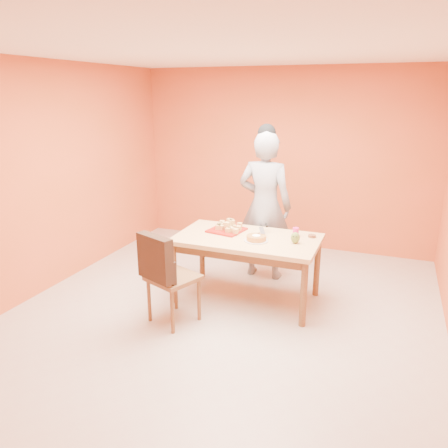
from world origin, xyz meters
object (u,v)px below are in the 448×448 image
at_px(magenta_glass, 296,232).
at_px(checker_tin, 312,236).
at_px(dining_chair, 172,276).
at_px(red_dinner_plate, 231,226).
at_px(egg_ornament, 295,238).
at_px(dining_table, 247,245).
at_px(sponge_cake, 256,238).
at_px(pastry_platter, 227,230).
at_px(person, 265,206).

xyz_separation_m(magenta_glass, checker_tin, (0.18, 0.03, -0.04)).
relative_size(dining_chair, red_dinner_plate, 4.46).
bearing_deg(egg_ornament, red_dinner_plate, 162.63).
xyz_separation_m(egg_ornament, magenta_glass, (-0.05, 0.24, -0.01)).
distance_m(dining_chair, magenta_glass, 1.49).
bearing_deg(dining_table, egg_ornament, -1.13).
distance_m(sponge_cake, egg_ornament, 0.42).
height_order(dining_chair, pastry_platter, dining_chair).
relative_size(pastry_platter, egg_ornament, 3.00).
relative_size(dining_chair, magenta_glass, 10.03).
height_order(person, pastry_platter, person).
xyz_separation_m(dining_table, checker_tin, (0.68, 0.26, 0.11)).
relative_size(red_dinner_plate, magenta_glass, 2.25).
bearing_deg(sponge_cake, dining_chair, -134.50).
relative_size(dining_chair, egg_ornament, 8.07).
relative_size(pastry_platter, red_dinner_plate, 1.66).
relative_size(red_dinner_plate, egg_ornament, 1.81).
xyz_separation_m(red_dinner_plate, egg_ornament, (0.86, -0.31, 0.06)).
height_order(dining_chair, red_dinner_plate, dining_chair).
xyz_separation_m(person, sponge_cake, (0.15, -0.83, -0.15)).
xyz_separation_m(pastry_platter, sponge_cake, (0.43, -0.22, 0.03)).
distance_m(dining_table, dining_chair, 0.97).
bearing_deg(red_dinner_plate, sponge_cake, -41.64).
bearing_deg(dining_chair, egg_ornament, 56.70).
bearing_deg(dining_chair, pastry_platter, 96.19).
bearing_deg(sponge_cake, red_dinner_plate, 138.36).
bearing_deg(person, dining_chair, 71.70).
xyz_separation_m(dining_chair, pastry_platter, (0.25, 0.91, 0.25)).
bearing_deg(person, dining_table, 92.01).
bearing_deg(sponge_cake, checker_tin, 33.34).
height_order(egg_ornament, checker_tin, egg_ornament).
bearing_deg(red_dinner_plate, magenta_glass, -4.94).
bearing_deg(pastry_platter, sponge_cake, -27.00).
bearing_deg(magenta_glass, pastry_platter, -172.57).
height_order(pastry_platter, magenta_glass, magenta_glass).
bearing_deg(sponge_cake, dining_table, 144.64).
distance_m(person, sponge_cake, 0.86).
xyz_separation_m(dining_table, person, (-0.02, 0.74, 0.28)).
bearing_deg(checker_tin, person, 145.67).
xyz_separation_m(dining_chair, person, (0.53, 1.52, 0.42)).
relative_size(egg_ornament, checker_tin, 1.40).
height_order(dining_table, magenta_glass, magenta_glass).
bearing_deg(person, pastry_platter, 65.99).
bearing_deg(dining_chair, magenta_glass, 65.52).
distance_m(sponge_cake, checker_tin, 0.65).
distance_m(red_dinner_plate, checker_tin, 0.99).
bearing_deg(checker_tin, pastry_platter, -172.03).
xyz_separation_m(red_dinner_plate, sponge_cake, (0.44, -0.40, 0.03)).
bearing_deg(checker_tin, red_dinner_plate, 177.85).
distance_m(dining_table, sponge_cake, 0.21).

